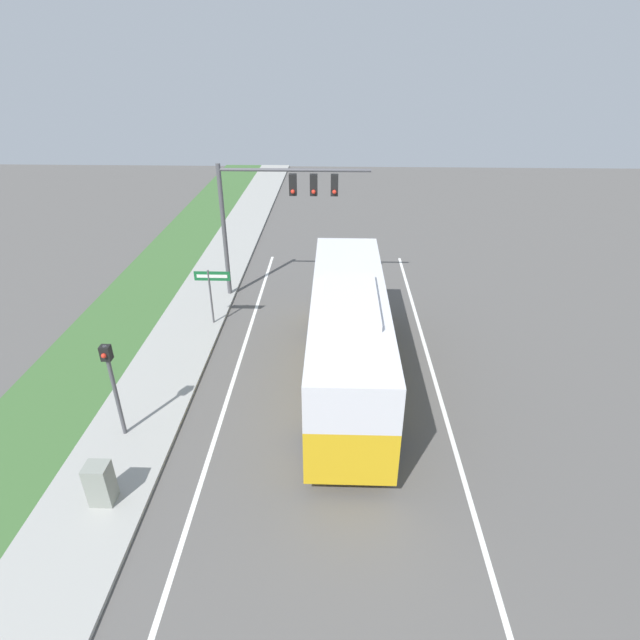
# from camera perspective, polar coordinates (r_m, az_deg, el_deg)

# --- Properties ---
(ground_plane) EXTENTS (80.00, 80.00, 0.00)m
(ground_plane) POSITION_cam_1_polar(r_m,az_deg,el_deg) (15.54, 1.54, -13.44)
(ground_plane) COLOR #565451
(sidewalk) EXTENTS (2.80, 80.00, 0.12)m
(sidewalk) POSITION_cam_1_polar(r_m,az_deg,el_deg) (16.68, -20.78, -11.98)
(sidewalk) COLOR #9E9E99
(sidewalk) RESTS_ON ground_plane
(grass_verge) EXTENTS (3.60, 80.00, 0.10)m
(grass_verge) POSITION_cam_1_polar(r_m,az_deg,el_deg) (18.12, -30.35, -10.89)
(grass_verge) COLOR #3D6633
(grass_verge) RESTS_ON ground_plane
(lane_divider_near) EXTENTS (0.14, 30.00, 0.01)m
(lane_divider_near) POSITION_cam_1_polar(r_m,az_deg,el_deg) (15.94, -11.85, -12.88)
(lane_divider_near) COLOR silver
(lane_divider_near) RESTS_ON ground_plane
(lane_divider_far) EXTENTS (0.14, 30.00, 0.01)m
(lane_divider_far) POSITION_cam_1_polar(r_m,az_deg,el_deg) (15.96, 14.94, -13.28)
(lane_divider_far) COLOR silver
(lane_divider_far) RESTS_ON ground_plane
(bus) EXTENTS (2.60, 10.40, 3.76)m
(bus) POSITION_cam_1_polar(r_m,az_deg,el_deg) (16.75, 3.24, -1.29)
(bus) COLOR gold
(bus) RESTS_ON ground_plane
(signal_gantry) EXTENTS (6.58, 0.41, 6.16)m
(signal_gantry) POSITION_cam_1_polar(r_m,az_deg,el_deg) (22.42, -5.29, 13.30)
(signal_gantry) COLOR #4C4C51
(signal_gantry) RESTS_ON ground_plane
(pedestrian_signal) EXTENTS (0.28, 0.34, 3.21)m
(pedestrian_signal) POSITION_cam_1_polar(r_m,az_deg,el_deg) (15.47, -22.70, -6.05)
(pedestrian_signal) COLOR #4C4C51
(pedestrian_signal) RESTS_ON ground_plane
(street_sign) EXTENTS (1.47, 0.08, 2.52)m
(street_sign) POSITION_cam_1_polar(r_m,az_deg,el_deg) (21.04, -12.29, 3.77)
(street_sign) COLOR #4C4C51
(street_sign) RESTS_ON ground_plane
(utility_cabinet) EXTENTS (0.60, 0.52, 1.20)m
(utility_cabinet) POSITION_cam_1_polar(r_m,az_deg,el_deg) (14.41, -23.82, -16.72)
(utility_cabinet) COLOR gray
(utility_cabinet) RESTS_ON sidewalk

